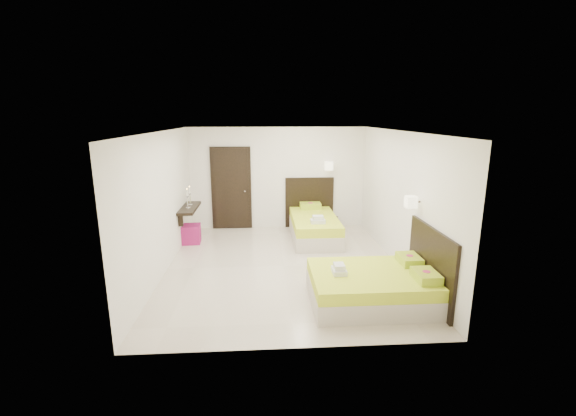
{
  "coord_description": "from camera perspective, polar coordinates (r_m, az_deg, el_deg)",
  "views": [
    {
      "loc": [
        -0.39,
        -7.07,
        2.89
      ],
      "look_at": [
        0.1,
        0.3,
        1.1
      ],
      "focal_mm": 24.0,
      "sensor_mm": 36.0,
      "label": 1
    }
  ],
  "objects": [
    {
      "name": "floor",
      "position": [
        7.64,
        -0.61,
        -8.59
      ],
      "size": [
        5.5,
        5.5,
        0.0
      ],
      "primitive_type": "plane",
      "color": "beige",
      "rests_on": "ground"
    },
    {
      "name": "nightstand",
      "position": [
        9.74,
        5.94,
        -2.52
      ],
      "size": [
        0.54,
        0.51,
        0.39
      ],
      "primitive_type": "cube",
      "rotation": [
        0.0,
        0.0,
        -0.33
      ],
      "color": "black",
      "rests_on": "ground"
    },
    {
      "name": "door",
      "position": [
        9.97,
        -8.4,
        2.84
      ],
      "size": [
        1.02,
        0.15,
        2.14
      ],
      "color": "black",
      "rests_on": "ground"
    },
    {
      "name": "ottoman",
      "position": [
        9.19,
        -14.19,
        -3.74
      ],
      "size": [
        0.45,
        0.45,
        0.43
      ],
      "primitive_type": "cube",
      "rotation": [
        0.0,
        0.0,
        0.06
      ],
      "color": "#8F1355",
      "rests_on": "ground"
    },
    {
      "name": "bed_double",
      "position": [
        6.33,
        12.97,
        -11.01
      ],
      "size": [
        1.91,
        1.62,
        1.57
      ],
      "color": "beige",
      "rests_on": "ground"
    },
    {
      "name": "bed_single",
      "position": [
        9.29,
        3.86,
        -2.5
      ],
      "size": [
        1.26,
        2.1,
        1.74
      ],
      "color": "beige",
      "rests_on": "ground"
    },
    {
      "name": "console_shelf",
      "position": [
        9.07,
        -14.46,
        -0.03
      ],
      "size": [
        0.35,
        1.2,
        0.78
      ],
      "color": "black",
      "rests_on": "ground"
    }
  ]
}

